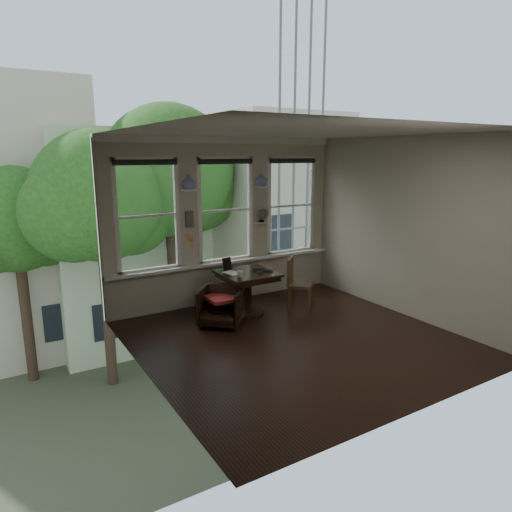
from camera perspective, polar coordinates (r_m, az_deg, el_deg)
ground at (r=6.93m, az=4.98°, el=-10.37°), size 4.50×4.50×0.00m
ceiling at (r=6.38m, az=5.52°, el=15.25°), size 4.50×4.50×0.00m
wall_back at (r=8.38m, az=-3.94°, el=4.38°), size 4.50×0.00×4.50m
wall_front at (r=4.91m, az=20.99°, el=-2.43°), size 4.50×0.00×4.50m
wall_left at (r=5.49m, az=-14.05°, el=-0.43°), size 0.00×4.50×4.50m
wall_right at (r=8.02m, az=18.32°, el=3.38°), size 0.00×4.50×4.50m
window_left at (r=7.80m, az=-13.50°, el=4.92°), size 1.10×0.12×1.90m
window_center at (r=8.35m, az=-3.96°, el=5.73°), size 1.10×0.12×1.90m
window_right at (r=9.11m, az=4.22°, el=6.31°), size 1.10×0.12×1.90m
shelf_left at (r=7.92m, az=-8.38°, el=8.15°), size 0.26×0.16×0.03m
shelf_right at (r=8.59m, az=0.66°, el=8.63°), size 0.26×0.16×0.03m
intercom at (r=8.00m, az=-8.35°, el=4.60°), size 0.14×0.06×0.28m
sticky_notes at (r=8.06m, az=-8.29°, el=2.14°), size 0.16×0.01×0.24m
desk_fan at (r=8.63m, az=0.72°, el=4.85°), size 0.20×0.20×0.24m
vase_left at (r=7.91m, az=-8.41°, el=9.16°), size 0.24×0.24×0.25m
vase_right at (r=8.58m, az=0.66°, el=9.56°), size 0.24×0.24×0.25m
table at (r=7.80m, az=-1.07°, el=-4.70°), size 0.90×0.90×0.75m
armchair_left at (r=7.37m, az=-4.32°, el=-6.28°), size 0.96×0.97×0.63m
cushion_red at (r=7.33m, az=-4.34°, el=-5.29°), size 0.45×0.45×0.06m
side_chair_right at (r=8.07m, az=5.60°, el=-3.54°), size 0.59×0.59×0.92m
laptop at (r=7.74m, az=0.83°, el=-1.85°), size 0.42×0.38×0.03m
mug at (r=7.40m, az=-2.03°, el=-2.27°), size 0.12×0.12×0.10m
drinking_glass at (r=7.53m, az=0.52°, el=-2.01°), size 0.15×0.15×0.09m
tablet at (r=7.83m, az=-3.64°, el=-0.99°), size 0.17×0.09×0.22m
papers at (r=7.67m, az=-3.00°, el=-2.10°), size 0.28×0.34×0.00m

